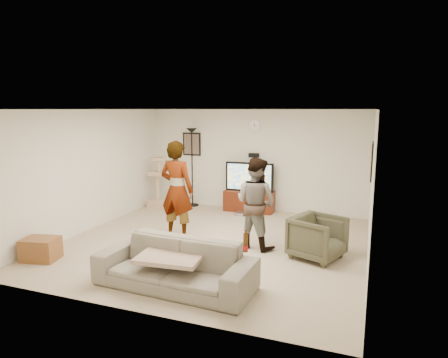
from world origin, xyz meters
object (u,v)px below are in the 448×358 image
(person_right, at_px, (256,203))
(tv, at_px, (249,177))
(person_left, at_px, (177,190))
(side_table, at_px, (41,249))
(floor_lamp, at_px, (192,167))
(tv_stand, at_px, (249,201))
(cat_tree, at_px, (158,182))
(beer_bottle, at_px, (246,243))
(armchair, at_px, (317,237))
(sofa, at_px, (175,265))

(person_right, bearing_deg, tv, -52.44)
(tv, relative_size, person_left, 0.62)
(side_table, bearing_deg, floor_lamp, 79.77)
(tv_stand, xyz_separation_m, cat_tree, (-2.31, -0.44, 0.40))
(beer_bottle, height_order, armchair, beer_bottle)
(tv, xyz_separation_m, sofa, (0.25, -4.45, -0.53))
(cat_tree, xyz_separation_m, sofa, (2.56, -4.01, -0.33))
(cat_tree, bearing_deg, beer_bottle, -48.04)
(floor_lamp, bearing_deg, person_left, -71.43)
(person_right, bearing_deg, tv_stand, -52.44)
(cat_tree, height_order, side_table, cat_tree)
(cat_tree, height_order, beer_bottle, cat_tree)
(cat_tree, relative_size, person_left, 0.68)
(floor_lamp, bearing_deg, cat_tree, -147.00)
(tv, relative_size, floor_lamp, 0.59)
(beer_bottle, xyz_separation_m, side_table, (-3.64, 0.14, -0.60))
(tv, xyz_separation_m, side_table, (-2.35, -4.31, -0.68))
(sofa, bearing_deg, person_right, 76.01)
(floor_lamp, relative_size, cat_tree, 1.54)
(sofa, height_order, side_table, sofa)
(floor_lamp, distance_m, cat_tree, 0.96)
(floor_lamp, distance_m, person_left, 2.65)
(floor_lamp, xyz_separation_m, person_left, (0.84, -2.51, -0.05))
(floor_lamp, relative_size, armchair, 2.52)
(tv, relative_size, side_table, 2.12)
(person_right, height_order, side_table, person_right)
(armchair, bearing_deg, tv_stand, 58.65)
(tv, relative_size, cat_tree, 0.91)
(tv, distance_m, sofa, 4.49)
(tv, relative_size, beer_bottle, 4.80)
(tv, xyz_separation_m, person_right, (0.85, -2.44, -0.03))
(floor_lamp, height_order, sofa, floor_lamp)
(tv_stand, relative_size, person_right, 0.74)
(tv_stand, xyz_separation_m, person_left, (-0.72, -2.47, 0.71))
(floor_lamp, bearing_deg, tv_stand, -1.65)
(beer_bottle, height_order, side_table, beer_bottle)
(floor_lamp, height_order, person_left, floor_lamp)
(tv_stand, distance_m, sofa, 4.46)
(person_left, relative_size, side_table, 3.40)
(cat_tree, xyz_separation_m, side_table, (-0.04, -3.87, -0.47))
(tv, height_order, beer_bottle, tv)
(tv_stand, relative_size, armchair, 1.52)
(tv_stand, distance_m, tv, 0.61)
(tv_stand, bearing_deg, floor_lamp, 178.35)
(cat_tree, bearing_deg, tv_stand, 10.80)
(person_left, xyz_separation_m, beer_bottle, (2.01, -1.98, -0.17))
(sofa, xyz_separation_m, beer_bottle, (1.04, 0.00, 0.46))
(tv_stand, bearing_deg, person_left, -106.26)
(person_right, distance_m, sofa, 2.16)
(person_right, distance_m, armchair, 1.24)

